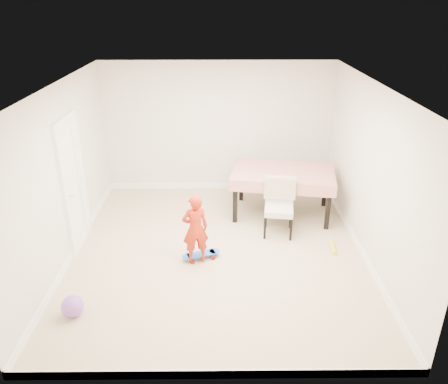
{
  "coord_description": "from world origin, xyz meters",
  "views": [
    {
      "loc": [
        0.05,
        -5.88,
        3.72
      ],
      "look_at": [
        0.1,
        0.2,
        0.95
      ],
      "focal_mm": 35.0,
      "sensor_mm": 36.0,
      "label": 1
    }
  ],
  "objects_px": {
    "dining_table": "(282,192)",
    "skateboard": "(201,256)",
    "dining_chair": "(279,208)",
    "balloon": "(72,306)",
    "child": "(195,231)"
  },
  "relations": [
    {
      "from": "dining_chair",
      "to": "skateboard",
      "type": "bearing_deg",
      "value": -140.76
    },
    {
      "from": "skateboard",
      "to": "child",
      "type": "distance_m",
      "value": 0.51
    },
    {
      "from": "dining_chair",
      "to": "balloon",
      "type": "height_order",
      "value": "dining_chair"
    },
    {
      "from": "dining_table",
      "to": "dining_chair",
      "type": "bearing_deg",
      "value": -91.99
    },
    {
      "from": "dining_table",
      "to": "dining_chair",
      "type": "xyz_separation_m",
      "value": [
        -0.15,
        -0.74,
        0.06
      ]
    },
    {
      "from": "dining_table",
      "to": "child",
      "type": "height_order",
      "value": "child"
    },
    {
      "from": "dining_chair",
      "to": "dining_table",
      "type": "bearing_deg",
      "value": 86.43
    },
    {
      "from": "dining_table",
      "to": "dining_chair",
      "type": "relative_size",
      "value": 1.87
    },
    {
      "from": "dining_chair",
      "to": "balloon",
      "type": "relative_size",
      "value": 3.43
    },
    {
      "from": "child",
      "to": "balloon",
      "type": "bearing_deg",
      "value": 24.08
    },
    {
      "from": "skateboard",
      "to": "dining_table",
      "type": "bearing_deg",
      "value": 27.27
    },
    {
      "from": "dining_table",
      "to": "skateboard",
      "type": "height_order",
      "value": "dining_table"
    },
    {
      "from": "child",
      "to": "balloon",
      "type": "distance_m",
      "value": 1.96
    },
    {
      "from": "dining_table",
      "to": "balloon",
      "type": "xyz_separation_m",
      "value": [
        -2.99,
        -2.81,
        -0.28
      ]
    },
    {
      "from": "skateboard",
      "to": "child",
      "type": "relative_size",
      "value": 0.55
    }
  ]
}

